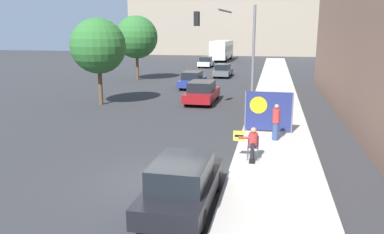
# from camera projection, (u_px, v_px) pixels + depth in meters

# --- Properties ---
(ground_plane) EXTENTS (160.00, 160.00, 0.00)m
(ground_plane) POSITION_uv_depth(u_px,v_px,m) (163.00, 182.00, 12.49)
(ground_plane) COLOR #303033
(sidewalk_curb) EXTENTS (3.23, 90.00, 0.16)m
(sidewalk_curb) POSITION_uv_depth(u_px,v_px,m) (276.00, 103.00, 26.00)
(sidewalk_curb) COLOR #B7B2A8
(sidewalk_curb) RESTS_ON ground_plane
(seated_protester) EXTENTS (0.95, 0.77, 1.23)m
(seated_protester) POSITION_uv_depth(u_px,v_px,m) (252.00, 142.00, 14.07)
(seated_protester) COLOR #474C56
(seated_protester) RESTS_ON sidewalk_curb
(jogger_on_sidewalk) EXTENTS (0.34, 0.34, 1.63)m
(jogger_on_sidewalk) POSITION_uv_depth(u_px,v_px,m) (276.00, 122.00, 16.59)
(jogger_on_sidewalk) COLOR #334775
(jogger_on_sidewalk) RESTS_ON sidewalk_curb
(protest_banner) EXTENTS (2.27, 0.06, 1.97)m
(protest_banner) POSITION_uv_depth(u_px,v_px,m) (268.00, 111.00, 17.86)
(protest_banner) COLOR slate
(protest_banner) RESTS_ON sidewalk_curb
(traffic_light_pole) EXTENTS (3.65, 3.42, 6.21)m
(traffic_light_pole) POSITION_uv_depth(u_px,v_px,m) (232.00, 41.00, 21.78)
(traffic_light_pole) COLOR slate
(traffic_light_pole) RESTS_ON sidewalk_curb
(parked_car_curbside) EXTENTS (1.73, 4.18, 1.45)m
(parked_car_curbside) POSITION_uv_depth(u_px,v_px,m) (182.00, 184.00, 10.50)
(parked_car_curbside) COLOR black
(parked_car_curbside) RESTS_ON ground_plane
(car_on_road_nearest) EXTENTS (1.89, 4.68, 1.52)m
(car_on_road_nearest) POSITION_uv_depth(u_px,v_px,m) (202.00, 92.00, 26.35)
(car_on_road_nearest) COLOR maroon
(car_on_road_nearest) RESTS_ON ground_plane
(car_on_road_midblock) EXTENTS (1.73, 4.64, 1.47)m
(car_on_road_midblock) POSITION_uv_depth(u_px,v_px,m) (193.00, 80.00, 33.33)
(car_on_road_midblock) COLOR navy
(car_on_road_midblock) RESTS_ON ground_plane
(car_on_road_distant) EXTENTS (1.72, 4.66, 1.44)m
(car_on_road_distant) POSITION_uv_depth(u_px,v_px,m) (223.00, 70.00, 41.59)
(car_on_road_distant) COLOR #565B60
(car_on_road_distant) RESTS_ON ground_plane
(car_on_road_far_lane) EXTENTS (1.70, 4.18, 1.48)m
(car_on_road_far_lane) POSITION_uv_depth(u_px,v_px,m) (206.00, 62.00, 52.78)
(car_on_road_far_lane) COLOR white
(car_on_road_far_lane) RESTS_ON ground_plane
(city_bus_on_road) EXTENTS (2.60, 12.03, 3.40)m
(city_bus_on_road) POSITION_uv_depth(u_px,v_px,m) (222.00, 49.00, 65.24)
(city_bus_on_road) COLOR silver
(city_bus_on_road) RESTS_ON ground_plane
(street_tree_near_curb) EXTENTS (3.69, 3.69, 5.82)m
(street_tree_near_curb) POSITION_uv_depth(u_px,v_px,m) (98.00, 46.00, 24.92)
(street_tree_near_curb) COLOR brown
(street_tree_near_curb) RESTS_ON ground_plane
(street_tree_midblock) EXTENTS (4.31, 4.31, 6.52)m
(street_tree_midblock) POSITION_uv_depth(u_px,v_px,m) (136.00, 37.00, 38.03)
(street_tree_midblock) COLOR brown
(street_tree_midblock) RESTS_ON ground_plane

